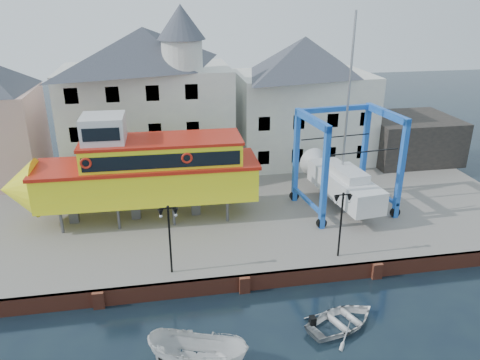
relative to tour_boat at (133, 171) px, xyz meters
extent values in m
plane|color=black|center=(6.13, -8.56, -4.52)|extent=(140.00, 140.00, 0.00)
cube|color=slate|center=(6.13, 2.44, -4.02)|extent=(44.00, 22.00, 1.00)
cube|color=brown|center=(6.13, -8.44, -4.02)|extent=(44.00, 0.25, 1.00)
cube|color=brown|center=(-1.87, -8.61, -4.02)|extent=(0.60, 0.36, 1.00)
cube|color=brown|center=(6.13, -8.61, -4.02)|extent=(0.60, 0.36, 1.00)
cube|color=brown|center=(14.13, -8.61, -4.02)|extent=(0.60, 0.36, 1.00)
cube|color=white|center=(1.13, 9.94, 0.98)|extent=(14.00, 8.00, 9.00)
pyramid|color=#343841|center=(1.13, 9.94, 7.08)|extent=(14.00, 8.00, 3.20)
cube|color=black|center=(-4.37, 5.98, -1.92)|extent=(1.00, 0.08, 1.20)
cube|color=black|center=(-1.37, 5.98, -1.92)|extent=(1.00, 0.08, 1.20)
cube|color=black|center=(1.63, 5.98, -1.92)|extent=(1.00, 0.08, 1.20)
cube|color=black|center=(4.63, 5.98, -1.92)|extent=(1.00, 0.08, 1.20)
cube|color=black|center=(-4.37, 5.98, 1.08)|extent=(1.00, 0.08, 1.20)
cube|color=black|center=(-1.37, 5.98, 1.08)|extent=(1.00, 0.08, 1.20)
cube|color=black|center=(1.63, 5.98, 1.08)|extent=(1.00, 0.08, 1.20)
cube|color=black|center=(4.63, 5.98, 1.08)|extent=(1.00, 0.08, 1.20)
cube|color=black|center=(-4.37, 5.98, 4.08)|extent=(1.00, 0.08, 1.20)
cube|color=black|center=(-1.37, 5.98, 4.08)|extent=(1.00, 0.08, 1.20)
cube|color=black|center=(1.63, 5.98, 4.08)|extent=(1.00, 0.08, 1.20)
cube|color=black|center=(4.63, 5.98, 4.08)|extent=(1.00, 0.08, 1.20)
cylinder|color=white|center=(4.13, 7.54, 6.68)|extent=(3.20, 3.20, 2.40)
cone|color=#343841|center=(4.13, 7.54, 9.18)|extent=(3.80, 3.80, 2.60)
cube|color=white|center=(15.13, 10.44, 0.48)|extent=(12.00, 8.00, 8.00)
pyramid|color=#343841|center=(15.13, 10.44, 6.08)|extent=(12.00, 8.00, 3.20)
cube|color=black|center=(10.63, 6.48, -1.92)|extent=(1.00, 0.08, 1.20)
cube|color=black|center=(13.63, 6.48, -1.92)|extent=(1.00, 0.08, 1.20)
cube|color=black|center=(16.63, 6.48, -1.92)|extent=(1.00, 0.08, 1.20)
cube|color=black|center=(19.63, 6.48, -1.92)|extent=(1.00, 0.08, 1.20)
cube|color=black|center=(10.63, 6.48, 1.08)|extent=(1.00, 0.08, 1.20)
cube|color=black|center=(13.63, 6.48, 1.08)|extent=(1.00, 0.08, 1.20)
cube|color=black|center=(16.63, 6.48, 1.08)|extent=(1.00, 0.08, 1.20)
cube|color=black|center=(19.63, 6.48, 1.08)|extent=(1.00, 0.08, 1.20)
cube|color=black|center=(25.13, 8.44, -1.52)|extent=(8.00, 7.00, 4.00)
cylinder|color=black|center=(2.13, -7.36, -1.52)|extent=(0.12, 0.12, 4.00)
cube|color=black|center=(2.13, -7.36, 0.53)|extent=(0.90, 0.06, 0.06)
sphere|color=black|center=(2.13, -7.36, 0.60)|extent=(0.16, 0.16, 0.16)
cone|color=black|center=(1.73, -7.36, 0.26)|extent=(0.32, 0.32, 0.45)
sphere|color=silver|center=(1.73, -7.36, 0.08)|extent=(0.18, 0.18, 0.18)
cone|color=black|center=(2.53, -7.36, 0.26)|extent=(0.32, 0.32, 0.45)
sphere|color=silver|center=(2.53, -7.36, 0.08)|extent=(0.18, 0.18, 0.18)
cylinder|color=black|center=(12.13, -7.36, -1.52)|extent=(0.12, 0.12, 4.00)
cube|color=black|center=(12.13, -7.36, 0.53)|extent=(0.90, 0.06, 0.06)
sphere|color=black|center=(12.13, -7.36, 0.60)|extent=(0.16, 0.16, 0.16)
cone|color=black|center=(11.73, -7.36, 0.26)|extent=(0.32, 0.32, 0.45)
sphere|color=silver|center=(11.73, -7.36, 0.08)|extent=(0.18, 0.18, 0.18)
cone|color=black|center=(12.53, -7.36, 0.26)|extent=(0.32, 0.32, 0.45)
sphere|color=silver|center=(12.53, -7.36, 0.08)|extent=(0.18, 0.18, 0.18)
cylinder|color=#59595E|center=(-4.80, -1.36, -2.74)|extent=(0.20, 0.20, 1.57)
cylinder|color=#59595E|center=(-4.73, 1.58, -2.74)|extent=(0.20, 0.20, 1.57)
cylinder|color=#59595E|center=(-1.12, -1.44, -2.74)|extent=(0.20, 0.20, 1.57)
cylinder|color=#59595E|center=(-1.06, 1.50, -2.74)|extent=(0.20, 0.20, 1.57)
cylinder|color=#59595E|center=(2.55, -1.53, -2.74)|extent=(0.20, 0.20, 1.57)
cylinder|color=#59595E|center=(2.61, 1.41, -2.74)|extent=(0.20, 0.20, 1.57)
cylinder|color=#59595E|center=(6.22, -1.61, -2.74)|extent=(0.20, 0.20, 1.57)
cylinder|color=#59595E|center=(6.29, 1.33, -2.74)|extent=(0.20, 0.20, 1.57)
cube|color=#59595E|center=(-4.24, 0.10, -2.74)|extent=(0.64, 0.54, 1.57)
cube|color=#59595E|center=(-0.04, 0.00, -2.74)|extent=(0.64, 0.54, 1.57)
cube|color=#59595E|center=(4.16, -0.09, -2.74)|extent=(0.64, 0.54, 1.57)
cube|color=#FFF317|center=(1.01, -0.02, -0.80)|extent=(14.78, 4.32, 2.31)
cone|color=#FFF317|center=(-7.49, 0.17, -0.80)|extent=(2.40, 4.04, 3.99)
cube|color=#B21E10|center=(1.01, -0.02, 0.46)|extent=(15.10, 4.49, 0.23)
cube|color=#FFF317|center=(2.06, -0.04, 1.20)|extent=(10.57, 3.80, 1.68)
cube|color=black|center=(2.02, -1.86, 1.25)|extent=(10.07, 0.29, 0.94)
cube|color=black|center=(2.10, 1.77, 1.25)|extent=(10.07, 0.29, 0.94)
cube|color=#B21E10|center=(2.06, -0.04, 2.13)|extent=(10.78, 3.91, 0.19)
cube|color=silver|center=(-1.62, 0.04, 2.99)|extent=(2.79, 2.79, 1.91)
cube|color=black|center=(-1.65, -1.36, 3.08)|extent=(2.29, 0.11, 0.84)
torus|color=#B21E10|center=(-2.71, -1.80, 1.41)|extent=(0.74, 0.16, 0.73)
torus|color=#B21E10|center=(3.59, -1.94, 1.41)|extent=(0.74, 0.16, 0.73)
cube|color=#1139B5|center=(12.33, -3.74, 0.02)|extent=(0.39, 0.39, 7.10)
cylinder|color=black|center=(12.33, -3.74, -3.17)|extent=(0.73, 0.33, 0.71)
cube|color=#1139B5|center=(11.79, 0.94, 0.02)|extent=(0.39, 0.39, 7.10)
cylinder|color=black|center=(11.79, 0.94, -3.17)|extent=(0.73, 0.33, 0.71)
cube|color=#1139B5|center=(18.02, -3.08, 0.02)|extent=(0.39, 0.39, 7.10)
cylinder|color=black|center=(18.02, -3.08, -3.17)|extent=(0.73, 0.33, 0.71)
cube|color=#1139B5|center=(17.48, 1.60, 0.02)|extent=(0.39, 0.39, 7.10)
cylinder|color=black|center=(17.48, 1.60, -3.17)|extent=(0.73, 0.33, 0.71)
cube|color=#1139B5|center=(12.06, -1.40, 3.40)|extent=(0.94, 5.08, 0.50)
cube|color=#1139B5|center=(12.06, -1.40, -2.51)|extent=(0.83, 5.06, 0.21)
cube|color=#1139B5|center=(17.75, -0.74, 3.40)|extent=(0.94, 5.08, 0.50)
cube|color=#1139B5|center=(17.75, -0.74, -2.51)|extent=(0.83, 5.06, 0.21)
cube|color=#1139B5|center=(14.63, 1.27, 3.40)|extent=(6.08, 1.05, 0.35)
cube|color=silver|center=(14.90, -1.07, -1.70)|extent=(3.19, 7.82, 1.62)
cone|color=silver|center=(14.38, 3.41, -1.70)|extent=(2.50, 1.88, 2.33)
cube|color=#59595E|center=(14.90, -1.07, -2.87)|extent=(0.45, 1.84, 0.71)
cube|color=silver|center=(14.96, -1.58, -0.58)|extent=(1.96, 3.21, 0.61)
cylinder|color=#99999E|center=(14.85, -0.57, 4.69)|extent=(0.18, 0.18, 11.15)
cube|color=black|center=(15.11, -2.88, 1.44)|extent=(5.46, 0.75, 0.05)
cube|color=black|center=(14.69, 0.74, 1.44)|extent=(5.46, 0.75, 0.05)
imported|color=silver|center=(10.52, -12.30, -4.52)|extent=(4.80, 4.14, 0.84)
camera|label=1|loc=(1.95, -30.45, 11.44)|focal=35.00mm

